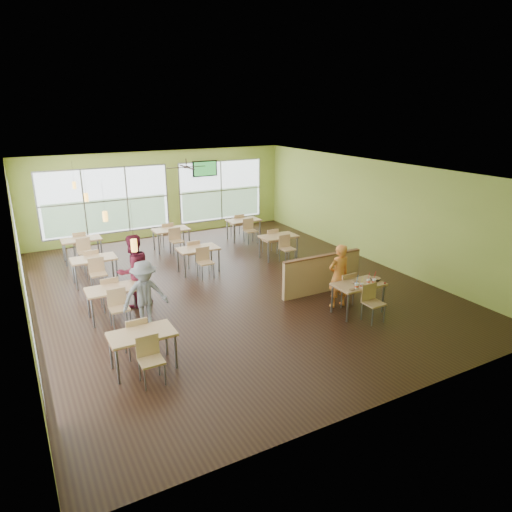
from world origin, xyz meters
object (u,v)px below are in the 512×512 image
(main_table, at_px, (358,288))
(food_basket, at_px, (375,279))
(half_wall_divider, at_px, (322,274))
(man_plaid, at_px, (339,276))

(main_table, height_order, food_basket, main_table)
(main_table, xyz_separation_m, half_wall_divider, (0.00, 1.45, -0.11))
(main_table, distance_m, food_basket, 0.52)
(man_plaid, xyz_separation_m, food_basket, (0.68, -0.55, -0.02))
(food_basket, bearing_deg, man_plaid, 141.10)
(main_table, bearing_deg, half_wall_divider, 90.00)
(man_plaid, height_order, food_basket, man_plaid)
(half_wall_divider, height_order, man_plaid, man_plaid)
(main_table, xyz_separation_m, food_basket, (0.49, -0.02, 0.15))
(food_basket, bearing_deg, main_table, 177.11)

